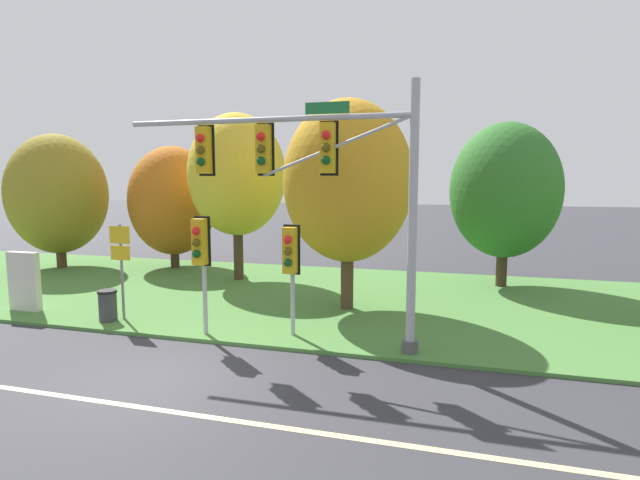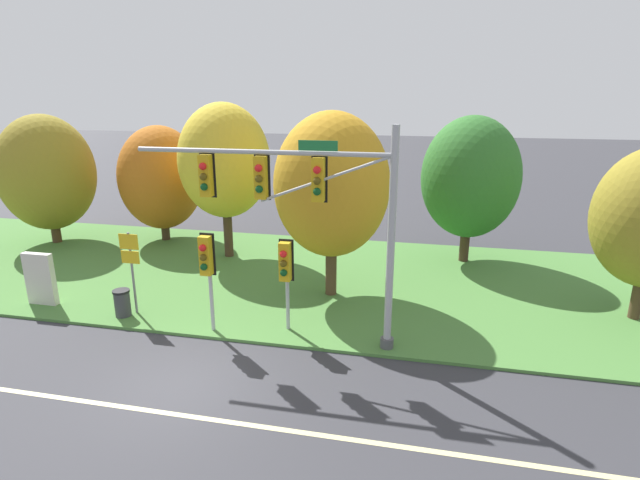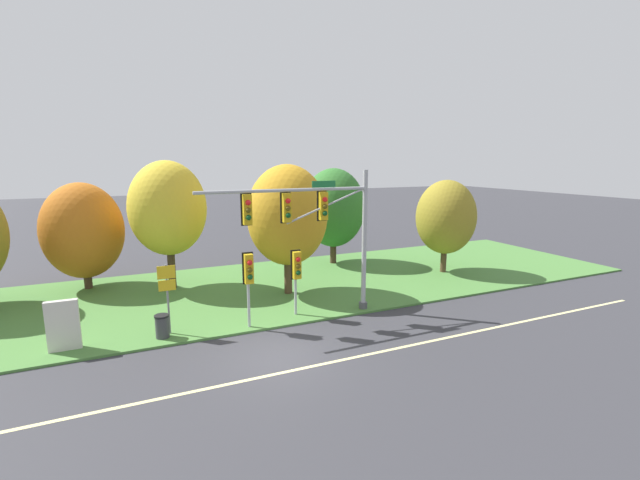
{
  "view_description": "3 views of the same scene",
  "coord_description": "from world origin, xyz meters",
  "px_view_note": "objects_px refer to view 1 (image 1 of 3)",
  "views": [
    {
      "loc": [
        6.3,
        -8.92,
        4.29
      ],
      "look_at": [
        2.82,
        3.22,
        2.76
      ],
      "focal_mm": 28.0,
      "sensor_mm": 36.0,
      "label": 1
    },
    {
      "loc": [
        6.06,
        -10.48,
        7.41
      ],
      "look_at": [
        2.92,
        3.94,
        3.02
      ],
      "focal_mm": 28.0,
      "sensor_mm": 36.0,
      "label": 2
    },
    {
      "loc": [
        -4.65,
        -13.82,
        7.03
      ],
      "look_at": [
        3.19,
        3.6,
        3.45
      ],
      "focal_mm": 24.0,
      "sensor_mm": 36.0,
      "label": 3
    }
  ],
  "objects_px": {
    "tree_nearest_road": "(58,194)",
    "info_kiosk": "(24,282)",
    "tree_behind_signpost": "(237,175)",
    "trash_bin": "(108,305)",
    "tree_mid_verge": "(348,182)",
    "route_sign_post": "(121,257)",
    "traffic_signal_mast": "(314,173)",
    "tree_left_of_mast": "(173,201)",
    "pedestrian_signal_near_kerb": "(290,257)",
    "pedestrian_signal_further_along": "(200,249)",
    "tree_tall_centre": "(505,191)"
  },
  "relations": [
    {
      "from": "pedestrian_signal_near_kerb",
      "to": "tree_left_of_mast",
      "type": "distance_m",
      "value": 12.45
    },
    {
      "from": "pedestrian_signal_further_along",
      "to": "tree_nearest_road",
      "type": "bearing_deg",
      "value": 147.19
    },
    {
      "from": "traffic_signal_mast",
      "to": "route_sign_post",
      "type": "distance_m",
      "value": 6.72
    },
    {
      "from": "pedestrian_signal_further_along",
      "to": "tree_nearest_road",
      "type": "xyz_separation_m",
      "value": [
        -11.81,
        7.62,
        1.16
      ]
    },
    {
      "from": "tree_nearest_road",
      "to": "trash_bin",
      "type": "height_order",
      "value": "tree_nearest_road"
    },
    {
      "from": "traffic_signal_mast",
      "to": "tree_mid_verge",
      "type": "distance_m",
      "value": 3.71
    },
    {
      "from": "tree_behind_signpost",
      "to": "pedestrian_signal_further_along",
      "type": "bearing_deg",
      "value": -72.02
    },
    {
      "from": "tree_left_of_mast",
      "to": "traffic_signal_mast",
      "type": "bearing_deg",
      "value": -42.82
    },
    {
      "from": "tree_mid_verge",
      "to": "info_kiosk",
      "type": "bearing_deg",
      "value": -162.6
    },
    {
      "from": "tree_left_of_mast",
      "to": "tree_mid_verge",
      "type": "relative_size",
      "value": 0.86
    },
    {
      "from": "info_kiosk",
      "to": "tree_tall_centre",
      "type": "bearing_deg",
      "value": 28.57
    },
    {
      "from": "tree_nearest_road",
      "to": "trash_bin",
      "type": "xyz_separation_m",
      "value": [
        8.39,
        -7.13,
        -3.04
      ]
    },
    {
      "from": "pedestrian_signal_further_along",
      "to": "tree_tall_centre",
      "type": "bearing_deg",
      "value": 47.48
    },
    {
      "from": "pedestrian_signal_further_along",
      "to": "trash_bin",
      "type": "distance_m",
      "value": 3.94
    },
    {
      "from": "traffic_signal_mast",
      "to": "info_kiosk",
      "type": "xyz_separation_m",
      "value": [
        -9.91,
        0.59,
        -3.41
      ]
    },
    {
      "from": "route_sign_post",
      "to": "tree_tall_centre",
      "type": "height_order",
      "value": "tree_tall_centre"
    },
    {
      "from": "traffic_signal_mast",
      "to": "trash_bin",
      "type": "bearing_deg",
      "value": 177.34
    },
    {
      "from": "tree_nearest_road",
      "to": "trash_bin",
      "type": "bearing_deg",
      "value": -40.35
    },
    {
      "from": "info_kiosk",
      "to": "traffic_signal_mast",
      "type": "bearing_deg",
      "value": -3.42
    },
    {
      "from": "tree_nearest_road",
      "to": "info_kiosk",
      "type": "height_order",
      "value": "tree_nearest_road"
    },
    {
      "from": "route_sign_post",
      "to": "trash_bin",
      "type": "height_order",
      "value": "route_sign_post"
    },
    {
      "from": "traffic_signal_mast",
      "to": "trash_bin",
      "type": "height_order",
      "value": "traffic_signal_mast"
    },
    {
      "from": "route_sign_post",
      "to": "info_kiosk",
      "type": "bearing_deg",
      "value": -179.77
    },
    {
      "from": "tree_tall_centre",
      "to": "trash_bin",
      "type": "height_order",
      "value": "tree_tall_centre"
    },
    {
      "from": "traffic_signal_mast",
      "to": "tree_mid_verge",
      "type": "height_order",
      "value": "tree_mid_verge"
    },
    {
      "from": "pedestrian_signal_near_kerb",
      "to": "trash_bin",
      "type": "relative_size",
      "value": 3.24
    },
    {
      "from": "pedestrian_signal_near_kerb",
      "to": "route_sign_post",
      "type": "xyz_separation_m",
      "value": [
        -5.44,
        0.21,
        -0.28
      ]
    },
    {
      "from": "route_sign_post",
      "to": "traffic_signal_mast",
      "type": "bearing_deg",
      "value": -5.57
    },
    {
      "from": "tree_tall_centre",
      "to": "tree_nearest_road",
      "type": "bearing_deg",
      "value": -176.15
    },
    {
      "from": "route_sign_post",
      "to": "tree_left_of_mast",
      "type": "xyz_separation_m",
      "value": [
        -3.49,
        8.4,
        1.3
      ]
    },
    {
      "from": "route_sign_post",
      "to": "tree_mid_verge",
      "type": "bearing_deg",
      "value": 26.39
    },
    {
      "from": "tree_left_of_mast",
      "to": "info_kiosk",
      "type": "bearing_deg",
      "value": -91.33
    },
    {
      "from": "tree_nearest_road",
      "to": "route_sign_post",
      "type": "bearing_deg",
      "value": -38.12
    },
    {
      "from": "route_sign_post",
      "to": "pedestrian_signal_near_kerb",
      "type": "bearing_deg",
      "value": -2.24
    },
    {
      "from": "tree_behind_signpost",
      "to": "tree_mid_verge",
      "type": "distance_m",
      "value": 6.5
    },
    {
      "from": "tree_left_of_mast",
      "to": "tree_mid_verge",
      "type": "bearing_deg",
      "value": -28.61
    },
    {
      "from": "route_sign_post",
      "to": "tree_left_of_mast",
      "type": "distance_m",
      "value": 9.18
    },
    {
      "from": "tree_tall_centre",
      "to": "pedestrian_signal_further_along",
      "type": "bearing_deg",
      "value": -132.52
    },
    {
      "from": "route_sign_post",
      "to": "info_kiosk",
      "type": "distance_m",
      "value": 3.81
    },
    {
      "from": "tree_behind_signpost",
      "to": "trash_bin",
      "type": "distance_m",
      "value": 7.96
    },
    {
      "from": "tree_tall_centre",
      "to": "trash_bin",
      "type": "xyz_separation_m",
      "value": [
        -11.65,
        -8.47,
        -3.3
      ]
    },
    {
      "from": "pedestrian_signal_near_kerb",
      "to": "info_kiosk",
      "type": "xyz_separation_m",
      "value": [
        -9.13,
        0.2,
        -1.23
      ]
    },
    {
      "from": "tree_behind_signpost",
      "to": "trash_bin",
      "type": "height_order",
      "value": "tree_behind_signpost"
    },
    {
      "from": "tree_nearest_road",
      "to": "tree_mid_verge",
      "type": "xyz_separation_m",
      "value": [
        14.93,
        -3.73,
        0.62
      ]
    },
    {
      "from": "route_sign_post",
      "to": "tree_behind_signpost",
      "type": "xyz_separation_m",
      "value": [
        0.74,
        6.55,
        2.49
      ]
    },
    {
      "from": "traffic_signal_mast",
      "to": "info_kiosk",
      "type": "distance_m",
      "value": 10.5
    },
    {
      "from": "tree_nearest_road",
      "to": "info_kiosk",
      "type": "bearing_deg",
      "value": -53.78
    },
    {
      "from": "pedestrian_signal_further_along",
      "to": "tree_mid_verge",
      "type": "distance_m",
      "value": 5.29
    },
    {
      "from": "tree_mid_verge",
      "to": "info_kiosk",
      "type": "relative_size",
      "value": 3.54
    },
    {
      "from": "tree_left_of_mast",
      "to": "info_kiosk",
      "type": "height_order",
      "value": "tree_left_of_mast"
    }
  ]
}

